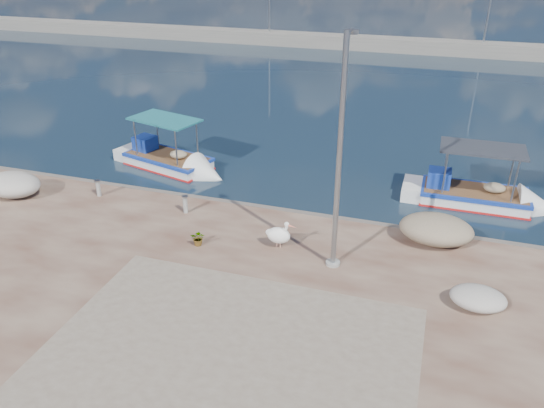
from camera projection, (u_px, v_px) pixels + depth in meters
The scene contains 13 objects.
ground at pixel (233, 298), 15.72m from camera, with size 1400.00×1400.00×0.00m, color #162635.
quay_patch at pixel (224, 361), 12.67m from camera, with size 9.00×7.00×0.01m, color gray.
breakwater at pixel (391, 44), 49.41m from camera, with size 120.00×2.20×7.50m.
boat_left at pixel (168, 162), 24.64m from camera, with size 5.91×3.24×2.71m.
boat_right at pixel (472, 198), 21.27m from camera, with size 5.73×1.94×2.76m.
pelican at pixel (279, 235), 17.11m from camera, with size 1.05×0.56×1.01m.
lamp_post at pixel (339, 166), 14.96m from camera, with size 0.44×0.96×7.00m.
bollard_near at pixel (185, 204), 19.35m from camera, with size 0.22×0.22×0.68m.
bollard_far at pixel (98, 187), 20.62m from camera, with size 0.22×0.22×0.66m.
potted_plant at pixel (199, 238), 17.34m from camera, with size 0.48×0.41×0.53m, color #33722D.
net_pile_d at pixel (478, 298), 14.43m from camera, with size 1.51×1.13×0.57m, color #BCB5AE.
net_pile_a at pixel (13, 184), 20.62m from camera, with size 2.25×1.64×0.92m, color #BCB5AE.
net_pile_c at pixel (436, 229), 17.44m from camera, with size 2.40×1.71×0.94m, color tan.
Camera 1 is at (5.05, -11.79, 9.58)m, focal length 35.00 mm.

